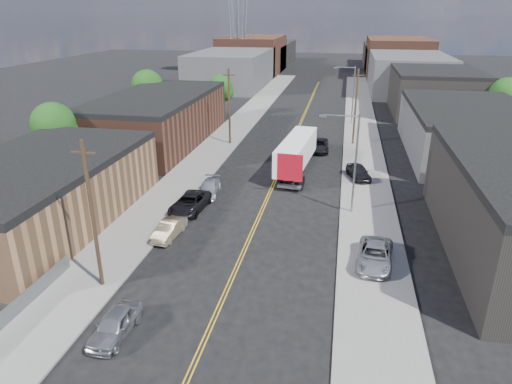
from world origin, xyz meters
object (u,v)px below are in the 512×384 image
at_px(car_left_a, 115,324).
at_px(car_right_lot_c, 359,172).
at_px(car_left_c, 190,203).
at_px(car_left_b, 169,229).
at_px(semi_truck, 298,150).
at_px(car_left_d, 209,188).
at_px(car_ahead_truck, 319,145).
at_px(car_right_lot_a, 375,255).

height_order(car_left_a, car_right_lot_c, car_right_lot_c).
bearing_deg(car_left_c, car_left_b, -85.94).
xyz_separation_m(semi_truck, car_left_d, (-7.69, -9.62, -1.57)).
bearing_deg(car_ahead_truck, car_left_d, -122.52).
bearing_deg(car_left_d, car_right_lot_c, 20.16).
distance_m(car_left_a, car_right_lot_c, 31.54).
bearing_deg(car_left_b, car_left_d, 91.44).
bearing_deg(car_left_d, car_left_b, -99.48).
height_order(car_left_c, car_right_lot_c, car_right_lot_c).
relative_size(car_left_a, car_left_b, 1.03).
height_order(semi_truck, car_left_a, semi_truck).
bearing_deg(car_left_b, car_right_lot_a, -0.31).
xyz_separation_m(car_left_b, car_ahead_truck, (10.25, 26.53, 0.08)).
xyz_separation_m(car_left_b, car_left_d, (0.58, 9.40, -0.01)).
distance_m(car_right_lot_a, car_right_lot_c, 18.02).
bearing_deg(semi_truck, car_left_d, -123.35).
bearing_deg(car_left_a, semi_truck, 79.49).
distance_m(semi_truck, car_left_b, 20.80).
height_order(car_left_b, car_right_lot_a, car_right_lot_a).
bearing_deg(car_left_a, car_ahead_truck, 79.06).
relative_size(car_left_b, car_ahead_truck, 0.76).
distance_m(car_right_lot_a, car_ahead_truck, 28.59).
xyz_separation_m(car_left_a, car_left_d, (-0.82, 21.28, -0.05)).
xyz_separation_m(car_left_c, car_right_lot_a, (15.97, -6.72, 0.11)).
relative_size(car_left_a, car_left_d, 0.92).
distance_m(car_right_lot_c, car_ahead_truck, 11.14).
relative_size(car_left_a, car_left_c, 0.77).
distance_m(semi_truck, car_left_d, 12.42).
bearing_deg(car_right_lot_a, car_ahead_truck, 107.48).
height_order(car_left_b, car_left_c, car_left_c).
bearing_deg(semi_truck, car_right_lot_c, -14.80).
height_order(car_right_lot_a, car_ahead_truck, car_right_lot_a).
distance_m(car_left_a, car_left_c, 17.17).
xyz_separation_m(semi_truck, car_left_b, (-8.27, -19.02, -1.56)).
distance_m(semi_truck, car_left_a, 31.69).
bearing_deg(car_left_b, car_left_a, -78.28).
xyz_separation_m(car_left_a, car_ahead_truck, (8.85, 38.41, 0.03)).
bearing_deg(car_right_lot_a, car_left_d, 150.68).
bearing_deg(car_ahead_truck, car_left_c, -118.79).
distance_m(car_left_a, car_right_lot_a, 17.90).
height_order(semi_truck, car_left_d, semi_truck).
height_order(car_right_lot_c, car_ahead_truck, car_right_lot_c).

